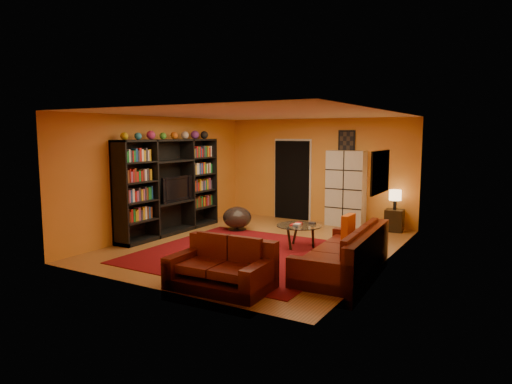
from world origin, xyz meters
The scene contains 20 objects.
floor centered at (0.00, 0.00, 0.00)m, with size 6.00×6.00×0.00m, color brown.
ceiling centered at (0.00, 0.00, 2.60)m, with size 6.00×6.00×0.00m, color white.
wall_back centered at (0.00, 3.00, 1.30)m, with size 6.00×6.00×0.00m, color orange.
wall_front centered at (0.00, -3.00, 1.30)m, with size 6.00×6.00×0.00m, color orange.
wall_left centered at (-2.50, 0.00, 1.30)m, with size 6.00×6.00×0.00m, color orange.
wall_right centered at (2.50, 0.00, 1.30)m, with size 6.00×6.00×0.00m, color orange.
rug centered at (0.10, -0.70, 0.01)m, with size 3.60×3.60×0.01m, color #51090E.
doorway centered at (-0.70, 2.96, 1.02)m, with size 0.95×0.10×2.04m, color black.
wall_art_right centered at (2.48, -0.30, 1.60)m, with size 0.03×1.00×0.70m, color black.
wall_art_back centered at (0.75, 2.98, 2.05)m, with size 0.42×0.03×0.52m, color black.
entertainment_unit centered at (-2.27, 0.00, 1.05)m, with size 0.45×3.00×2.10m, color black.
tv centered at (-2.23, 0.07, 1.00)m, with size 0.13×0.98×0.56m, color black.
sofa centered at (2.14, -0.79, 0.28)m, with size 1.14×2.47×0.85m.
loveseat centered at (0.82, -2.42, 0.29)m, with size 1.49×0.94×0.85m.
throw_pillow centered at (1.95, -0.26, 0.63)m, with size 0.12×0.42×0.42m, color orange.
coffee_table centered at (0.79, 0.24, 0.40)m, with size 0.89×0.89×0.44m.
storage_cabinet centered at (0.82, 2.80, 0.91)m, with size 0.91×0.40×1.82m, color #BCB9AD.
bowl_chair centered at (-1.15, 1.01, 0.29)m, with size 0.67×0.67×0.54m.
side_table centered at (2.01, 2.75, 0.25)m, with size 0.40×0.40×0.50m, color black.
table_lamp centered at (2.01, 2.75, 0.82)m, with size 0.27×0.27×0.45m.
Camera 1 is at (4.49, -7.72, 2.21)m, focal length 32.00 mm.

